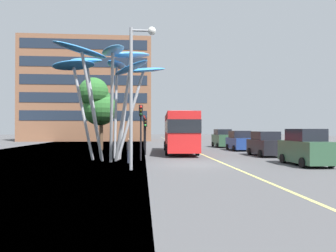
{
  "coord_description": "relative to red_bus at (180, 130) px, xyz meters",
  "views": [
    {
      "loc": [
        -3.2,
        -20.01,
        2.21
      ],
      "look_at": [
        -0.97,
        7.84,
        2.5
      ],
      "focal_mm": 34.11,
      "sensor_mm": 36.0,
      "label": 1
    }
  ],
  "objects": [
    {
      "name": "backdrop_building",
      "position": [
        -14.02,
        35.22,
        7.61
      ],
      "size": [
        24.2,
        12.8,
        19.45
      ],
      "color": "brown",
      "rests_on": "ground"
    },
    {
      "name": "pedestrian",
      "position": [
        -4.35,
        -8.68,
        -1.3
      ],
      "size": [
        0.34,
        0.34,
        1.63
      ],
      "color": "#2D3342",
      "rests_on": "ground"
    },
    {
      "name": "car_parked_near",
      "position": [
        6.5,
        -10.9,
        -1.07
      ],
      "size": [
        1.92,
        4.16,
        2.24
      ],
      "color": "#2D5138",
      "rests_on": "ground"
    },
    {
      "name": "traffic_light_island_mid",
      "position": [
        -3.28,
        4.31,
        0.49
      ],
      "size": [
        0.28,
        0.42,
        3.6
      ],
      "color": "black",
      "rests_on": "ground"
    },
    {
      "name": "traffic_light_kerb_near",
      "position": [
        -3.6,
        -7.26,
        0.71
      ],
      "size": [
        0.28,
        0.42,
        3.92
      ],
      "color": "black",
      "rests_on": "ground"
    },
    {
      "name": "red_bus",
      "position": [
        0.0,
        0.0,
        0.0
      ],
      "size": [
        3.24,
        11.39,
        3.88
      ],
      "color": "red",
      "rests_on": "ground"
    },
    {
      "name": "traffic_light_kerb_far",
      "position": [
        -3.24,
        -2.64,
        0.22
      ],
      "size": [
        0.28,
        0.42,
        3.21
      ],
      "color": "black",
      "rests_on": "ground"
    },
    {
      "name": "tree_pavement_near",
      "position": [
        -8.26,
        4.67,
        3.01
      ],
      "size": [
        3.95,
        3.97,
        7.67
      ],
      "color": "brown",
      "rests_on": "ground"
    },
    {
      "name": "ground",
      "position": [
        -0.97,
        -9.73,
        -2.17
      ],
      "size": [
        120.0,
        240.0,
        0.1
      ],
      "color": "#4C4C4F"
    },
    {
      "name": "traffic_light_opposite",
      "position": [
        -3.3,
        9.33,
        0.72
      ],
      "size": [
        0.28,
        0.42,
        3.93
      ],
      "color": "black",
      "rests_on": "ground"
    },
    {
      "name": "car_side_street",
      "position": [
        6.36,
        8.92,
        -1.06
      ],
      "size": [
        2.06,
        4.1,
        2.22
      ],
      "color": "#2D5138",
      "rests_on": "ground"
    },
    {
      "name": "leaf_sculpture",
      "position": [
        -5.85,
        -6.7,
        4.51
      ],
      "size": [
        8.45,
        9.22,
        8.4
      ],
      "color": "#9EA0A5",
      "rests_on": "ground"
    },
    {
      "name": "street_lamp",
      "position": [
        -3.8,
        -12.36,
        2.82
      ],
      "size": [
        1.44,
        0.44,
        7.81
      ],
      "color": "gray",
      "rests_on": "ground"
    },
    {
      "name": "car_parked_far",
      "position": [
        6.63,
        2.89,
        -1.15
      ],
      "size": [
        2.1,
        4.05,
        2.06
      ],
      "color": "navy",
      "rests_on": "ground"
    },
    {
      "name": "car_parked_mid",
      "position": [
        6.66,
        -4.08,
        -1.16
      ],
      "size": [
        2.04,
        4.14,
        2.03
      ],
      "color": "black",
      "rests_on": "ground"
    }
  ]
}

